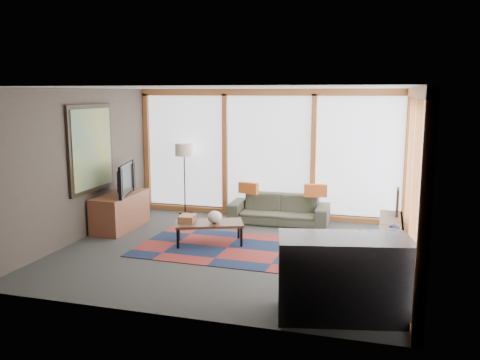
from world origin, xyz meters
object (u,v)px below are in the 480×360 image
(sofa, at_px, (279,209))
(bar_counter, at_px, (344,277))
(floor_lamp, at_px, (185,179))
(coffee_table, at_px, (209,233))
(television, at_px, (121,179))
(bookshelf, at_px, (391,241))
(tv_console, at_px, (120,212))

(sofa, distance_m, bar_counter, 4.21)
(sofa, xyz_separation_m, bar_counter, (1.56, -3.90, 0.19))
(floor_lamp, relative_size, coffee_table, 1.33)
(floor_lamp, relative_size, bar_counter, 1.01)
(floor_lamp, xyz_separation_m, television, (-0.62, -1.52, 0.21))
(coffee_table, height_order, bookshelf, bookshelf)
(television, bearing_deg, coffee_table, -116.83)
(floor_lamp, xyz_separation_m, coffee_table, (1.23, -1.93, -0.56))
(television, relative_size, bar_counter, 0.69)
(tv_console, bearing_deg, bar_counter, -31.71)
(coffee_table, xyz_separation_m, television, (-1.85, 0.41, 0.77))
(bar_counter, bearing_deg, bookshelf, 65.34)
(floor_lamp, relative_size, television, 1.45)
(coffee_table, height_order, bar_counter, bar_counter)
(bar_counter, bearing_deg, floor_lamp, 118.85)
(bookshelf, relative_size, tv_console, 1.52)
(sofa, height_order, coffee_table, sofa)
(coffee_table, xyz_separation_m, bookshelf, (2.93, 0.17, 0.06))
(sofa, height_order, bookshelf, sofa)
(television, bearing_deg, floor_lamp, -36.46)
(television, bearing_deg, bar_counter, -136.15)
(television, height_order, bar_counter, television)
(floor_lamp, bearing_deg, bar_counter, -48.79)
(sofa, bearing_deg, tv_console, -156.99)
(bookshelf, distance_m, television, 4.84)
(floor_lamp, xyz_separation_m, tv_console, (-0.69, -1.48, -0.41))
(floor_lamp, bearing_deg, bookshelf, -22.89)
(sofa, xyz_separation_m, coffee_table, (-0.85, -1.67, -0.09))
(bookshelf, relative_size, television, 1.96)
(bar_counter, bearing_deg, television, 135.89)
(coffee_table, relative_size, bar_counter, 0.76)
(bookshelf, bearing_deg, floor_lamp, 157.11)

